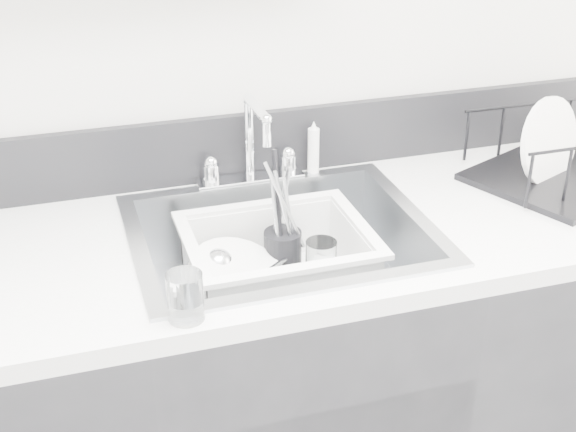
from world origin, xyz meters
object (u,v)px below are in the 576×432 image
object	(u,v)px
counter_run	(282,399)
dish_rack	(568,148)
sink	(281,267)
wash_tub	(278,264)

from	to	relation	value
counter_run	dish_rack	bearing A→B (deg)	4.76
sink	dish_rack	xyz separation A→B (m)	(0.74, 0.06, 0.17)
sink	wash_tub	bearing A→B (deg)	107.02
counter_run	dish_rack	distance (m)	0.92
wash_tub	dish_rack	distance (m)	0.77
wash_tub	sink	bearing A→B (deg)	-72.98
counter_run	sink	bearing A→B (deg)	0.00
counter_run	wash_tub	distance (m)	0.37
sink	dish_rack	distance (m)	0.76
counter_run	sink	xyz separation A→B (m)	(0.00, 0.00, 0.37)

